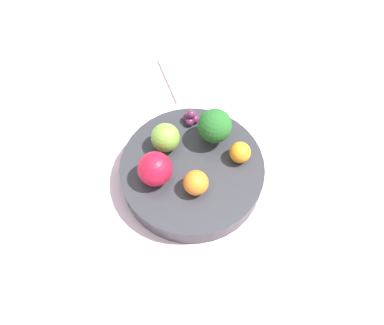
% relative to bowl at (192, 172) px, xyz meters
% --- Properties ---
extents(ground_plane, '(6.00, 6.00, 0.00)m').
position_rel_bowl_xyz_m(ground_plane, '(0.00, 0.00, -0.04)').
color(ground_plane, gray).
extents(table_surface, '(1.20, 1.20, 0.02)m').
position_rel_bowl_xyz_m(table_surface, '(0.00, 0.00, -0.03)').
color(table_surface, silver).
rests_on(table_surface, ground_plane).
extents(bowl, '(0.24, 0.24, 0.04)m').
position_rel_bowl_xyz_m(bowl, '(0.00, 0.00, 0.00)').
color(bowl, '#2D2D33').
rests_on(bowl, table_surface).
extents(broccoli, '(0.06, 0.06, 0.07)m').
position_rel_bowl_xyz_m(broccoli, '(-0.03, -0.06, 0.06)').
color(broccoli, '#8CB76B').
rests_on(broccoli, bowl).
extents(apple_red, '(0.05, 0.05, 0.05)m').
position_rel_bowl_xyz_m(apple_red, '(0.05, -0.03, 0.05)').
color(apple_red, olive).
rests_on(apple_red, bowl).
extents(apple_green, '(0.06, 0.06, 0.06)m').
position_rel_bowl_xyz_m(apple_green, '(0.06, 0.03, 0.05)').
color(apple_green, '#B7142D').
rests_on(apple_green, bowl).
extents(orange_front, '(0.04, 0.04, 0.04)m').
position_rel_bowl_xyz_m(orange_front, '(-0.08, -0.02, 0.04)').
color(orange_front, orange).
rests_on(orange_front, bowl).
extents(orange_back, '(0.04, 0.04, 0.04)m').
position_rel_bowl_xyz_m(orange_back, '(-0.01, 0.04, 0.04)').
color(orange_back, orange).
rests_on(orange_back, bowl).
extents(grape_cluster, '(0.03, 0.03, 0.03)m').
position_rel_bowl_xyz_m(grape_cluster, '(0.01, -0.09, 0.03)').
color(grape_cluster, '#5B1E42').
rests_on(grape_cluster, bowl).
extents(napkin, '(0.18, 0.18, 0.01)m').
position_rel_bowl_xyz_m(napkin, '(0.02, -0.25, -0.02)').
color(napkin, white).
rests_on(napkin, table_surface).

